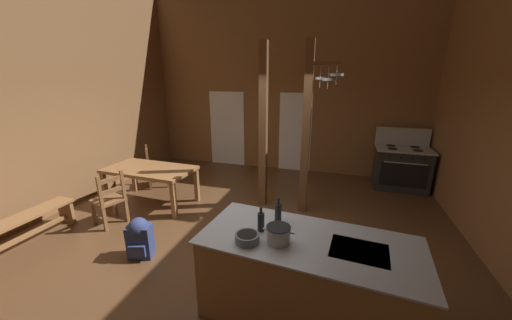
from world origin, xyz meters
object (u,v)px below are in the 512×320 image
stove_range (401,167)px  mixing_bowl_on_counter (247,238)px  dining_table (150,172)px  bottle_short_on_counter (261,221)px  ladderback_chair_by_post (155,167)px  stockpot_on_counter (278,234)px  backpack (140,237)px  bench_along_left_wall (18,227)px  kitchen_island (306,278)px  ladderback_chair_near_window (110,200)px  bottle_tall_on_counter (278,212)px

stove_range → mixing_bowl_on_counter: (-2.20, -4.39, 0.47)m
dining_table → mixing_bowl_on_counter: bearing=-37.6°
dining_table → bottle_short_on_counter: size_ratio=6.49×
ladderback_chair_by_post → mixing_bowl_on_counter: bearing=-42.1°
bottle_short_on_counter → ladderback_chair_by_post: bearing=141.0°
stockpot_on_counter → bottle_short_on_counter: bottle_short_on_counter is taller
stove_range → dining_table: (-4.89, -2.31, 0.17)m
ladderback_chair_by_post → stockpot_on_counter: stockpot_on_counter is taller
backpack → stockpot_on_counter: stockpot_on_counter is taller
dining_table → bench_along_left_wall: 2.10m
backpack → stockpot_on_counter: (2.06, -0.46, 0.68)m
bench_along_left_wall → bottle_short_on_counter: 3.81m
kitchen_island → stockpot_on_counter: (-0.28, -0.12, 0.54)m
ladderback_chair_by_post → backpack: bearing=-58.7°
ladderback_chair_near_window → backpack: ladderback_chair_near_window is taller
stockpot_on_counter → bench_along_left_wall: bearing=177.6°
dining_table → ladderback_chair_near_window: size_ratio=1.83×
kitchen_island → bottle_tall_on_counter: size_ratio=8.10×
dining_table → ladderback_chair_near_window: 0.94m
kitchen_island → stockpot_on_counter: stockpot_on_counter is taller
kitchen_island → mixing_bowl_on_counter: bearing=-160.2°
backpack → bottle_tall_on_counter: bottle_tall_on_counter is taller
kitchen_island → stove_range: (1.62, 4.18, 0.03)m
stockpot_on_counter → bottle_short_on_counter: size_ratio=1.15×
kitchen_island → bottle_tall_on_counter: bearing=143.5°
kitchen_island → stockpot_on_counter: size_ratio=7.24×
dining_table → bottle_tall_on_counter: bearing=-28.8°
kitchen_island → ladderback_chair_by_post: (-3.76, 2.67, -0.00)m
mixing_bowl_on_counter → backpack: bearing=163.0°
mixing_bowl_on_counter → dining_table: bearing=142.4°
stove_range → mixing_bowl_on_counter: stove_range is taller
mixing_bowl_on_counter → ladderback_chair_near_window: bearing=157.6°
mixing_bowl_on_counter → bottle_tall_on_counter: bearing=67.1°
stove_range → stockpot_on_counter: 4.74m
ladderback_chair_near_window → backpack: size_ratio=1.59×
ladderback_chair_near_window → bottle_short_on_counter: size_ratio=3.54×
ladderback_chair_by_post → stove_range: bearing=15.7°
kitchen_island → mixing_bowl_on_counter: 0.79m
kitchen_island → stockpot_on_counter: 0.62m
dining_table → backpack: dining_table is taller
bench_along_left_wall → stockpot_on_counter: (3.96, -0.17, 0.68)m
ladderback_chair_near_window → backpack: (1.08, -0.63, -0.14)m
stove_range → bottle_short_on_counter: 4.70m
dining_table → bottle_short_on_counter: bearing=-33.6°
stove_range → bench_along_left_wall: 7.18m
ladderback_chair_by_post → bench_along_left_wall: bearing=-100.6°
mixing_bowl_on_counter → bottle_short_on_counter: size_ratio=0.89×
kitchen_island → ladderback_chair_by_post: ladderback_chair_by_post is taller
bench_along_left_wall → mixing_bowl_on_counter: 3.74m
dining_table → backpack: (0.93, -1.53, -0.34)m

